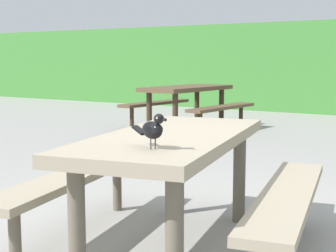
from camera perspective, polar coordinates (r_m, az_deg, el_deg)
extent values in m
plane|color=gray|center=(3.34, 2.44, -13.40)|extent=(60.00, 60.00, 0.00)
cube|color=gray|center=(3.10, 0.51, -1.47)|extent=(1.11, 1.92, 0.07)
cylinder|color=#635B4C|center=(2.68, -10.22, -11.16)|extent=(0.09, 0.09, 0.67)
cylinder|color=#635B4C|center=(2.47, 0.73, -12.73)|extent=(0.09, 0.09, 0.67)
cylinder|color=#635B4C|center=(3.91, 0.36, -5.13)|extent=(0.09, 0.09, 0.67)
cylinder|color=#635B4C|center=(3.77, 8.02, -5.69)|extent=(0.09, 0.09, 0.67)
cube|color=gray|center=(3.46, -10.51, -5.57)|extent=(0.62, 1.73, 0.05)
cylinder|color=#635B4C|center=(3.01, -16.84, -12.11)|extent=(0.07, 0.07, 0.39)
cylinder|color=#635B4C|center=(4.06, -5.75, -6.74)|extent=(0.07, 0.07, 0.39)
cube|color=gray|center=(3.00, 13.27, -7.63)|extent=(0.62, 1.73, 0.05)
cylinder|color=#635B4C|center=(3.68, 14.46, -8.44)|extent=(0.07, 0.07, 0.39)
ellipsoid|color=black|center=(2.55, -1.80, -0.47)|extent=(0.17, 0.12, 0.09)
ellipsoid|color=black|center=(2.51, -1.27, -0.42)|extent=(0.08, 0.08, 0.06)
sphere|color=black|center=(2.49, -1.03, 0.82)|extent=(0.05, 0.05, 0.05)
sphere|color=#EAE08C|center=(2.49, -0.51, 0.94)|extent=(0.01, 0.01, 0.01)
sphere|color=#EAE08C|center=(2.47, -1.25, 0.88)|extent=(0.01, 0.01, 0.01)
cone|color=black|center=(2.46, -0.48, 0.73)|extent=(0.03, 0.03, 0.02)
cube|color=black|center=(2.65, -3.25, -0.47)|extent=(0.11, 0.07, 0.04)
cylinder|color=#47423D|center=(2.56, -1.44, -1.97)|extent=(0.01, 0.01, 0.05)
cylinder|color=#47423D|center=(2.54, -1.96, -2.03)|extent=(0.01, 0.01, 0.05)
cube|color=brown|center=(8.70, 2.16, 4.26)|extent=(0.91, 1.86, 0.07)
cylinder|color=#382B1D|center=(9.17, 6.03, 2.07)|extent=(0.09, 0.09, 0.67)
cylinder|color=#382B1D|center=(9.46, 3.27, 2.26)|extent=(0.09, 0.09, 0.67)
cylinder|color=#382B1D|center=(8.01, 0.82, 1.33)|extent=(0.09, 0.09, 0.67)
cylinder|color=#382B1D|center=(8.33, -2.13, 1.57)|extent=(0.09, 0.09, 0.67)
cube|color=brown|center=(8.34, 6.09, 2.09)|extent=(0.43, 1.73, 0.05)
cylinder|color=#382B1D|center=(8.92, 8.20, 0.98)|extent=(0.07, 0.07, 0.39)
cylinder|color=#382B1D|center=(7.83, 3.64, 0.15)|extent=(0.07, 0.07, 0.39)
cube|color=brown|center=(9.14, -1.45, 2.59)|extent=(0.43, 1.73, 0.05)
cylinder|color=#382B1D|center=(9.67, 0.93, 1.55)|extent=(0.07, 0.07, 0.39)
cylinder|color=#382B1D|center=(8.67, -4.09, 0.85)|extent=(0.07, 0.07, 0.39)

